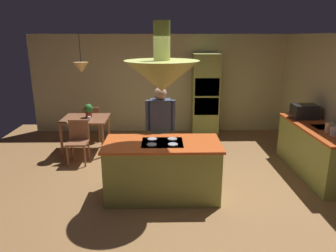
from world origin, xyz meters
The scene contains 16 objects.
ground centered at (0.00, 0.00, 0.00)m, with size 8.16×8.16×0.00m, color #9E7042.
wall_back centered at (0.00, 3.45, 1.27)m, with size 6.80×0.10×2.55m, color beige.
kitchen_island centered at (0.00, -0.20, 0.46)m, with size 1.82×0.89×0.93m.
counter_run_right centered at (2.84, 0.60, 0.46)m, with size 0.73×2.12×0.91m.
oven_tower centered at (1.10, 3.04, 1.04)m, with size 0.66×0.62×2.08m.
dining_table centered at (-1.70, 1.90, 0.65)m, with size 0.99×0.89×0.76m.
person_at_island centered at (-0.03, 0.52, 0.95)m, with size 0.53×0.22×1.66m.
range_hood centered at (0.00, -0.20, 1.96)m, with size 1.10×1.10×1.00m.
pendant_light_over_table centered at (-1.70, 1.90, 1.86)m, with size 0.32×0.32×0.82m.
chair_facing_island centered at (-1.70, 1.23, 0.50)m, with size 0.40×0.40×0.87m.
chair_by_back_wall centered at (-1.70, 2.57, 0.50)m, with size 0.40×0.40×0.87m.
potted_plant_on_table centered at (-1.63, 1.97, 0.93)m, with size 0.20×0.20×0.30m.
cup_on_table centered at (-1.56, 1.68, 0.81)m, with size 0.07×0.07×0.09m, color white.
canister_flour centered at (2.84, 0.08, 0.99)m, with size 0.13×0.13×0.15m, color silver.
canister_sugar centered at (2.84, 0.26, 1.00)m, with size 0.12×0.12×0.17m, color #E0B78C.
microwave_on_counter centered at (2.84, 1.22, 1.05)m, with size 0.46×0.36×0.28m, color #232326.
Camera 1 is at (-0.00, -4.77, 2.50)m, focal length 33.28 mm.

